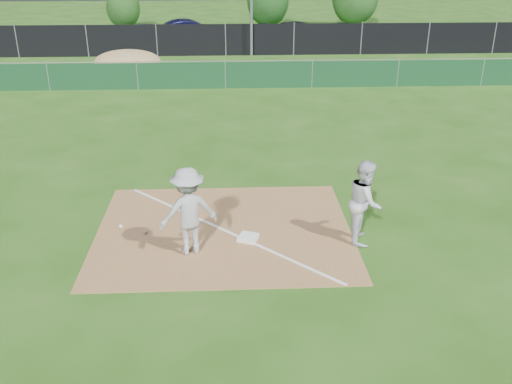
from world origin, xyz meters
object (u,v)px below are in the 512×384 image
play_at_first (188,211)px  runner (365,201)px  tree_mid (268,2)px  first_base (248,238)px  car_right (301,33)px  tree_left (123,8)px  car_left (150,33)px  car_mid (190,31)px

play_at_first → runner: play_at_first is taller
tree_mid → first_base: bearing=-94.5°
first_base → car_right: (4.30, 26.02, 0.66)m
tree_mid → tree_left: bearing=-178.0°
play_at_first → car_left: 27.37m
car_mid → car_right: (7.20, -1.17, -0.01)m
tree_mid → runner: bearing=-90.0°
car_right → runner: bearing=155.8°
runner → tree_mid: tree_mid is taller
first_base → car_left: (-5.43, 26.56, 0.62)m
car_left → play_at_first: bearing=-178.2°
car_mid → car_right: 7.30m
runner → first_base: bearing=97.7°
first_base → tree_mid: bearing=85.5°
car_right → tree_left: 14.44m
car_mid → tree_left: 8.06m
car_left → tree_left: bearing=15.7°
runner → car_mid: size_ratio=0.44×
tree_left → tree_mid: 10.85m
play_at_first → car_mid: play_at_first is taller
car_left → car_right: bearing=-100.1°
first_base → tree_left: 34.23m
play_at_first → car_mid: 27.73m
runner → tree_left: 35.02m
runner → play_at_first: bearing=105.6°
tree_mid → car_left: bearing=-139.0°
runner → car_left: runner is taller
first_base → play_at_first: play_at_first is taller
first_base → car_mid: size_ratio=0.10×
play_at_first → car_mid: (-1.60, 27.69, -0.28)m
first_base → tree_left: size_ratio=0.14×
car_left → tree_mid: bearing=-55.9°
first_base → car_left: 27.12m
car_right → tree_left: (-12.51, 7.18, 0.80)m
car_left → tree_mid: (8.07, 7.02, 1.24)m
first_base → car_right: 26.39m
car_left → car_right: car_right is taller
runner → tree_mid: size_ratio=0.52×
play_at_first → tree_mid: tree_mid is taller
play_at_first → tree_mid: (3.93, 34.07, 0.91)m
play_at_first → car_left: bearing=98.7°
first_base → tree_left: tree_left is taller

